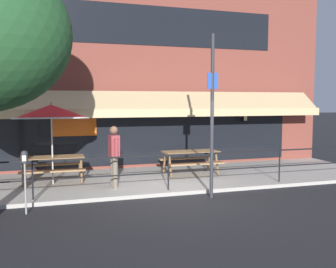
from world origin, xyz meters
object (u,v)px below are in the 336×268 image
object	(u,v)px
street_sign_pole	(212,115)
picnic_table_centre	(191,156)
picnic_table_left	(53,162)
pedestrian_walking	(114,153)
patio_umbrella_left	(51,112)
parking_meter_near	(25,163)

from	to	relation	value
street_sign_pole	picnic_table_centre	bearing A→B (deg)	81.21
picnic_table_left	pedestrian_walking	size ratio (longest dim) A/B	1.05
picnic_table_left	picnic_table_centre	distance (m)	4.32
patio_umbrella_left	pedestrian_walking	distance (m)	2.21
picnic_table_centre	street_sign_pole	world-z (taller)	street_sign_pole
picnic_table_left	street_sign_pole	xyz separation A→B (m)	(3.92, -2.64, 1.44)
pedestrian_walking	parking_meter_near	distance (m)	2.72
street_sign_pole	parking_meter_near	bearing A→B (deg)	-178.70
picnic_table_left	patio_umbrella_left	world-z (taller)	patio_umbrella_left
pedestrian_walking	street_sign_pole	world-z (taller)	street_sign_pole
patio_umbrella_left	parking_meter_near	distance (m)	2.82
patio_umbrella_left	parking_meter_near	xyz separation A→B (m)	(-0.57, -2.56, -1.03)
street_sign_pole	pedestrian_walking	bearing A→B (deg)	147.03
pedestrian_walking	street_sign_pole	xyz separation A→B (m)	(2.28, -1.48, 1.09)
picnic_table_centre	parking_meter_near	xyz separation A→B (m)	(-4.89, -2.72, 0.44)
patio_umbrella_left	street_sign_pole	xyz separation A→B (m)	(3.92, -2.46, -0.04)
picnic_table_left	patio_umbrella_left	bearing A→B (deg)	-90.00
picnic_table_centre	pedestrian_walking	size ratio (longest dim) A/B	1.05
patio_umbrella_left	pedestrian_walking	size ratio (longest dim) A/B	1.39
picnic_table_left	street_sign_pole	bearing A→B (deg)	-33.99
picnic_table_centre	picnic_table_left	bearing A→B (deg)	179.76
picnic_table_left	pedestrian_walking	bearing A→B (deg)	-35.39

